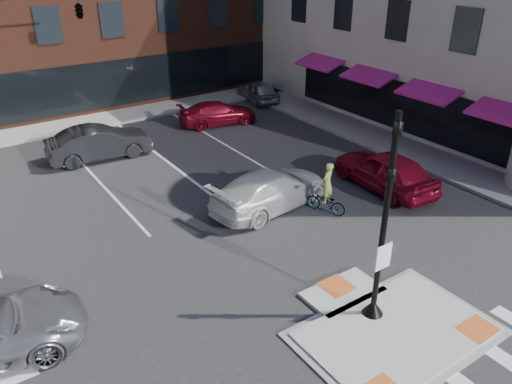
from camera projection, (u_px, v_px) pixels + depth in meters
ground at (382, 324)px, 14.00m from camera, size 120.00×120.00×0.00m
refuge_island at (390, 328)px, 13.79m from camera, size 5.40×4.65×0.13m
sidewalk_e at (383, 139)px, 26.78m from camera, size 3.00×24.00×0.15m
sidewalk_n at (156, 109)px, 31.69m from camera, size 26.00×3.00×0.15m
signal_pole at (381, 247)px, 13.23m from camera, size 0.60×0.60×5.98m
mast_arm_signal at (48, 24)px, 22.72m from camera, size 6.10×2.24×8.00m
red_sedan at (385, 170)px, 21.31m from camera, size 2.29×5.06×1.69m
white_pickup at (270, 190)px, 19.83m from camera, size 5.57×2.90×1.54m
bg_car_dark at (99, 143)px, 24.30m from camera, size 5.06×2.12×1.63m
bg_car_silver at (258, 91)px, 33.22m from camera, size 2.17×4.20×1.37m
bg_car_red at (218, 113)px, 28.97m from camera, size 4.81×2.67×1.32m
cyclist at (326, 196)px, 19.47m from camera, size 1.14×1.74×2.10m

